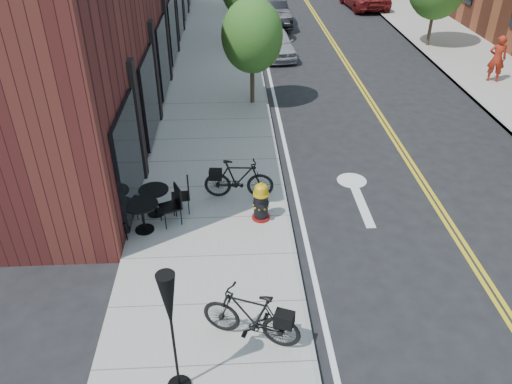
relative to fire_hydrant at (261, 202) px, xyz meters
name	(u,v)px	position (x,y,z in m)	size (l,w,h in m)	color
ground	(297,257)	(0.74, -1.41, -0.61)	(120.00, 120.00, 0.00)	black
sidewalk_near	(216,94)	(-1.26, 8.59, -0.55)	(4.00, 70.00, 0.12)	#9E9B93
sidewalk_far	(511,89)	(10.74, 8.59, -0.55)	(4.00, 70.00, 0.12)	#9E9B93
tree_near_a	(252,36)	(0.14, 7.59, 1.99)	(2.20, 2.20, 3.81)	#382B1E
fire_hydrant	(261,202)	(0.00, 0.00, 0.00)	(0.56, 0.56, 1.04)	maroon
bicycle_left	(251,316)	(-0.42, -3.83, 0.07)	(0.53, 1.89, 1.14)	black
bicycle_right	(239,179)	(-0.52, 1.02, 0.06)	(0.52, 1.84, 1.11)	black
bistro_set_b	(154,198)	(-2.66, 0.36, -0.02)	(1.77, 0.83, 0.94)	black
bistro_set_c	(142,213)	(-2.86, -0.34, 0.01)	(1.87, 1.17, 1.00)	black
patio_umbrella	(170,310)	(-1.68, -4.82, 1.31)	(0.41, 0.41, 2.52)	black
parked_car_a	(276,43)	(1.54, 13.60, 0.03)	(1.51, 3.76, 1.28)	#A3A5AB
parked_car_b	(270,10)	(1.73, 19.58, 0.19)	(1.70, 4.87, 1.61)	black
pedestrian	(497,59)	(10.27, 9.37, 0.45)	(0.69, 0.45, 1.88)	#9E2615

